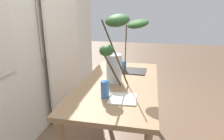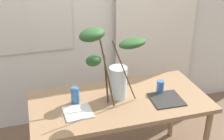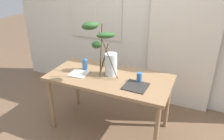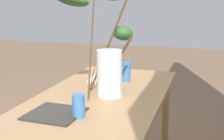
# 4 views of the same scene
# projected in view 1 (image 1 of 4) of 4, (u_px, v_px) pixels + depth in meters

# --- Properties ---
(back_wall_with_windows) EXTENTS (4.34, 0.14, 2.64)m
(back_wall_with_windows) POSITION_uv_depth(u_px,v_px,m) (19.00, 21.00, 1.95)
(back_wall_with_windows) COLOR silver
(back_wall_with_windows) RESTS_ON ground
(curtain_sheer_side) EXTENTS (0.95, 0.03, 2.44)m
(curtain_sheer_side) POSITION_uv_depth(u_px,v_px,m) (63.00, 26.00, 2.62)
(curtain_sheer_side) COLOR silver
(curtain_sheer_side) RESTS_ON ground
(dining_table) EXTENTS (1.49, 0.73, 0.76)m
(dining_table) POSITION_uv_depth(u_px,v_px,m) (119.00, 90.00, 1.95)
(dining_table) COLOR #93704C
(dining_table) RESTS_ON ground
(vase_with_branches) EXTENTS (0.51, 0.45, 0.68)m
(vase_with_branches) POSITION_uv_depth(u_px,v_px,m) (118.00, 51.00, 1.77)
(vase_with_branches) COLOR silver
(vase_with_branches) RESTS_ON dining_table
(drinking_glass_blue_left) EXTENTS (0.07, 0.07, 0.14)m
(drinking_glass_blue_left) POSITION_uv_depth(u_px,v_px,m) (105.00, 89.00, 1.57)
(drinking_glass_blue_left) COLOR #386BAD
(drinking_glass_blue_left) RESTS_ON dining_table
(drinking_glass_blue_right) EXTENTS (0.06, 0.06, 0.12)m
(drinking_glass_blue_right) POSITION_uv_depth(u_px,v_px,m) (123.00, 66.00, 2.26)
(drinking_glass_blue_right) COLOR #386BAD
(drinking_glass_blue_right) RESTS_ON dining_table
(plate_square_left) EXTENTS (0.23, 0.23, 0.01)m
(plate_square_left) POSITION_uv_depth(u_px,v_px,m) (123.00, 99.00, 1.56)
(plate_square_left) COLOR silver
(plate_square_left) RESTS_ON dining_table
(plate_square_right) EXTENTS (0.27, 0.27, 0.01)m
(plate_square_right) POSITION_uv_depth(u_px,v_px,m) (134.00, 71.00, 2.25)
(plate_square_right) COLOR #2D2B28
(plate_square_right) RESTS_ON dining_table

